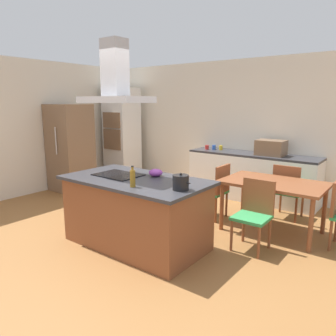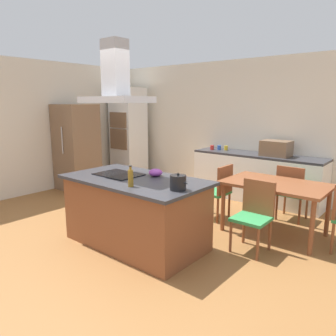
{
  "view_description": "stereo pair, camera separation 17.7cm",
  "coord_description": "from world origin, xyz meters",
  "px_view_note": "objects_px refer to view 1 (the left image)",
  "views": [
    {
      "loc": [
        2.77,
        -2.96,
        1.86
      ],
      "look_at": [
        0.22,
        0.4,
        1.0
      ],
      "focal_mm": 34.64,
      "sensor_mm": 36.0,
      "label": 1
    },
    {
      "loc": [
        2.91,
        -2.85,
        1.86
      ],
      "look_at": [
        0.22,
        0.4,
        1.0
      ],
      "focal_mm": 34.64,
      "sensor_mm": 36.0,
      "label": 2
    }
  ],
  "objects_px": {
    "countertop_microwave": "(271,148)",
    "coffee_mug_red": "(207,147)",
    "dining_table": "(274,187)",
    "olive_oil_bottle": "(133,178)",
    "refrigerator": "(70,148)",
    "coffee_mug_blue": "(214,147)",
    "coffee_mug_yellow": "(221,148)",
    "chair_facing_island": "(255,210)",
    "range_hood": "(115,83)",
    "chair_facing_back_wall": "(287,188)",
    "chair_at_left_end": "(217,188)",
    "mixing_bowl": "(156,173)",
    "cooktop": "(118,175)",
    "wall_oven_stack": "(122,134)",
    "tea_kettle": "(181,182)"
  },
  "relations": [
    {
      "from": "countertop_microwave",
      "to": "coffee_mug_red",
      "type": "distance_m",
      "value": 1.33
    },
    {
      "from": "coffee_mug_red",
      "to": "dining_table",
      "type": "distance_m",
      "value": 2.31
    },
    {
      "from": "olive_oil_bottle",
      "to": "refrigerator",
      "type": "height_order",
      "value": "refrigerator"
    },
    {
      "from": "countertop_microwave",
      "to": "coffee_mug_blue",
      "type": "relative_size",
      "value": 5.56
    },
    {
      "from": "coffee_mug_yellow",
      "to": "refrigerator",
      "type": "distance_m",
      "value": 3.16
    },
    {
      "from": "dining_table",
      "to": "chair_facing_island",
      "type": "distance_m",
      "value": 0.68
    },
    {
      "from": "refrigerator",
      "to": "range_hood",
      "type": "relative_size",
      "value": 2.02
    },
    {
      "from": "coffee_mug_red",
      "to": "chair_facing_back_wall",
      "type": "xyz_separation_m",
      "value": [
        1.88,
        -0.65,
        -0.44
      ]
    },
    {
      "from": "dining_table",
      "to": "chair_facing_back_wall",
      "type": "height_order",
      "value": "chair_facing_back_wall"
    },
    {
      "from": "countertop_microwave",
      "to": "refrigerator",
      "type": "height_order",
      "value": "refrigerator"
    },
    {
      "from": "coffee_mug_red",
      "to": "chair_at_left_end",
      "type": "xyz_separation_m",
      "value": [
        0.96,
        -1.31,
        -0.44
      ]
    },
    {
      "from": "range_hood",
      "to": "chair_facing_back_wall",
      "type": "bearing_deg",
      "value": 54.05
    },
    {
      "from": "refrigerator",
      "to": "countertop_microwave",
      "type": "bearing_deg",
      "value": 24.5
    },
    {
      "from": "mixing_bowl",
      "to": "cooktop",
      "type": "bearing_deg",
      "value": -150.11
    },
    {
      "from": "countertop_microwave",
      "to": "refrigerator",
      "type": "distance_m",
      "value": 4.06
    },
    {
      "from": "countertop_microwave",
      "to": "range_hood",
      "type": "relative_size",
      "value": 0.56
    },
    {
      "from": "wall_oven_stack",
      "to": "chair_at_left_end",
      "type": "relative_size",
      "value": 2.47
    },
    {
      "from": "tea_kettle",
      "to": "coffee_mug_red",
      "type": "height_order",
      "value": "tea_kettle"
    },
    {
      "from": "cooktop",
      "to": "refrigerator",
      "type": "relative_size",
      "value": 0.33
    },
    {
      "from": "countertop_microwave",
      "to": "refrigerator",
      "type": "xyz_separation_m",
      "value": [
        -3.69,
        -1.68,
        -0.13
      ]
    },
    {
      "from": "tea_kettle",
      "to": "refrigerator",
      "type": "xyz_separation_m",
      "value": [
        -3.76,
        1.29,
        -0.07
      ]
    },
    {
      "from": "cooktop",
      "to": "chair_facing_island",
      "type": "relative_size",
      "value": 0.67
    },
    {
      "from": "olive_oil_bottle",
      "to": "wall_oven_stack",
      "type": "xyz_separation_m",
      "value": [
        -3.16,
        2.97,
        0.1
      ]
    },
    {
      "from": "wall_oven_stack",
      "to": "chair_facing_back_wall",
      "type": "bearing_deg",
      "value": -6.36
    },
    {
      "from": "olive_oil_bottle",
      "to": "coffee_mug_red",
      "type": "xyz_separation_m",
      "value": [
        -0.88,
        3.16,
        -0.06
      ]
    },
    {
      "from": "wall_oven_stack",
      "to": "chair_at_left_end",
      "type": "distance_m",
      "value": 3.49
    },
    {
      "from": "chair_at_left_end",
      "to": "coffee_mug_red",
      "type": "bearing_deg",
      "value": 126.27
    },
    {
      "from": "wall_oven_stack",
      "to": "range_hood",
      "type": "xyz_separation_m",
      "value": [
        2.59,
        -2.65,
        1.0
      ]
    },
    {
      "from": "chair_facing_island",
      "to": "countertop_microwave",
      "type": "bearing_deg",
      "value": 105.33
    },
    {
      "from": "coffee_mug_red",
      "to": "dining_table",
      "type": "relative_size",
      "value": 0.06
    },
    {
      "from": "tea_kettle",
      "to": "mixing_bowl",
      "type": "distance_m",
      "value": 0.74
    },
    {
      "from": "countertop_microwave",
      "to": "chair_facing_island",
      "type": "height_order",
      "value": "countertop_microwave"
    },
    {
      "from": "tea_kettle",
      "to": "chair_facing_back_wall",
      "type": "bearing_deg",
      "value": 77.81
    },
    {
      "from": "coffee_mug_red",
      "to": "wall_oven_stack",
      "type": "distance_m",
      "value": 2.3
    },
    {
      "from": "range_hood",
      "to": "coffee_mug_yellow",
      "type": "bearing_deg",
      "value": 90.8
    },
    {
      "from": "cooktop",
      "to": "olive_oil_bottle",
      "type": "distance_m",
      "value": 0.67
    },
    {
      "from": "cooktop",
      "to": "coffee_mug_yellow",
      "type": "relative_size",
      "value": 6.67
    },
    {
      "from": "tea_kettle",
      "to": "cooktop",
      "type": "bearing_deg",
      "value": 174.98
    },
    {
      "from": "coffee_mug_yellow",
      "to": "range_hood",
      "type": "distance_m",
      "value": 3.17
    },
    {
      "from": "tea_kettle",
      "to": "mixing_bowl",
      "type": "height_order",
      "value": "tea_kettle"
    },
    {
      "from": "coffee_mug_yellow",
      "to": "dining_table",
      "type": "height_order",
      "value": "coffee_mug_yellow"
    },
    {
      "from": "cooktop",
      "to": "mixing_bowl",
      "type": "relative_size",
      "value": 3.3
    },
    {
      "from": "coffee_mug_red",
      "to": "refrigerator",
      "type": "relative_size",
      "value": 0.05
    },
    {
      "from": "dining_table",
      "to": "chair_facing_back_wall",
      "type": "distance_m",
      "value": 0.68
    },
    {
      "from": "olive_oil_bottle",
      "to": "coffee_mug_yellow",
      "type": "height_order",
      "value": "olive_oil_bottle"
    },
    {
      "from": "range_hood",
      "to": "chair_facing_island",
      "type": "bearing_deg",
      "value": 28.27
    },
    {
      "from": "chair_at_left_end",
      "to": "coffee_mug_yellow",
      "type": "bearing_deg",
      "value": 116.23
    },
    {
      "from": "dining_table",
      "to": "range_hood",
      "type": "bearing_deg",
      "value": -136.22
    },
    {
      "from": "refrigerator",
      "to": "dining_table",
      "type": "bearing_deg",
      "value": 4.29
    },
    {
      "from": "countertop_microwave",
      "to": "chair_facing_back_wall",
      "type": "distance_m",
      "value": 1.04
    }
  ]
}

